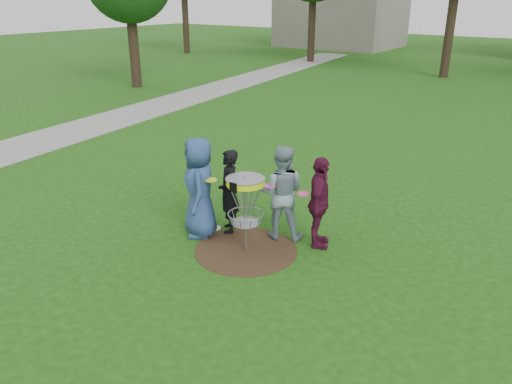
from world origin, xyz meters
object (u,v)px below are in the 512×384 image
Objects in this scene: player_black at (229,191)px; disc_golf_basket at (245,196)px; player_blue at (199,188)px; player_grey at (281,193)px; player_maroon at (319,203)px.

disc_golf_basket is (0.73, -0.46, 0.23)m from player_black.
disc_golf_basket is at bearing 16.98° from player_black.
player_blue is at bearing -78.37° from player_black.
player_grey is at bearing 80.19° from player_blue.
player_black is 1.70m from player_maroon.
player_maroon is at bearing 63.95° from player_black.
player_grey is (1.25, 0.78, -0.06)m from player_blue.
player_black reaches higher than disc_golf_basket.
player_grey is 0.84m from disc_golf_basket.
player_blue is 1.47m from player_grey.
disc_golf_basket is (-0.91, -0.89, 0.20)m from player_maroon.
player_maroon is at bearing 71.89° from player_blue.
player_blue reaches higher than disc_golf_basket.
player_black is 1.14× the size of disc_golf_basket.
player_grey is 1.06× the size of player_maroon.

